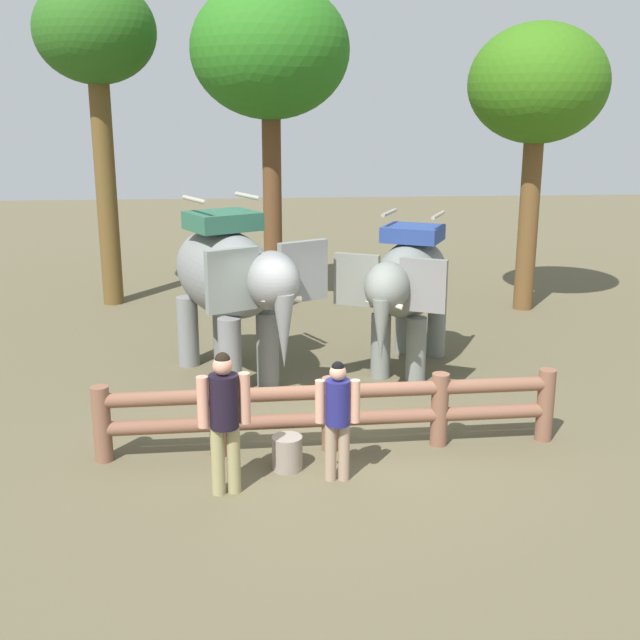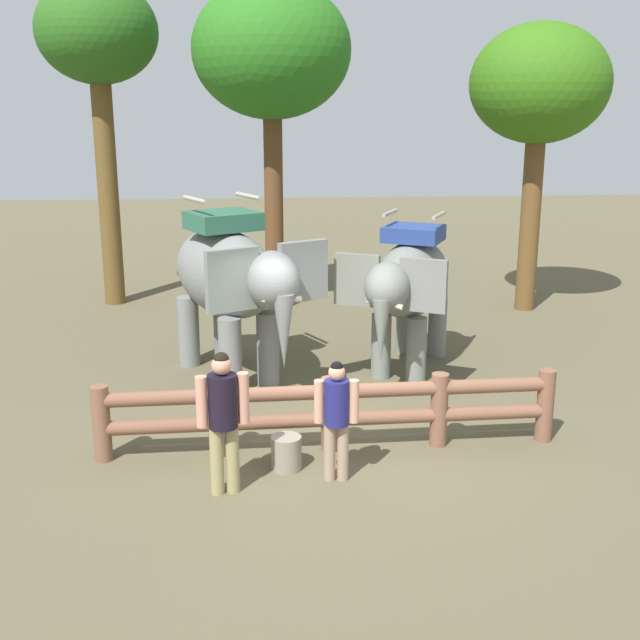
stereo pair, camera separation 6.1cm
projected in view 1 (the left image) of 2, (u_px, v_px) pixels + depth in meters
ground_plane at (329, 443)px, 11.26m from camera, size 60.00×60.00×0.00m
log_fence at (330, 409)px, 10.89m from camera, size 6.36×0.41×1.05m
elephant_near_left at (231, 279)px, 13.44m from camera, size 2.92×3.69×3.15m
elephant_center at (408, 284)px, 13.95m from camera, size 2.56×3.31×2.81m
tourist_woman_in_black at (224, 413)px, 9.56m from camera, size 0.63×0.41×1.81m
tourist_man_in_blue at (337, 412)px, 9.94m from camera, size 0.56×0.33×1.58m
tree_far_left at (96, 42)px, 17.56m from camera, size 2.68×2.68×7.30m
tree_back_center at (270, 54)px, 17.09m from camera, size 3.43×3.43×7.19m
tree_far_right at (538, 88)px, 17.32m from camera, size 3.03×3.03×6.33m
feed_bucket at (287, 453)px, 10.41m from camera, size 0.40×0.40×0.45m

